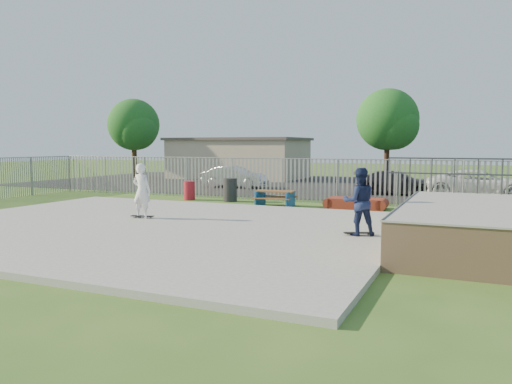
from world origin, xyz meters
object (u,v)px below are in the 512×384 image
at_px(tree_mid, 388,120).
at_px(car_dark, 397,183).
at_px(picnic_table, 275,198).
at_px(trash_bin_red, 189,191).
at_px(car_silver, 235,177).
at_px(skater_white, 142,191).
at_px(car_white, 480,184).
at_px(tree_left, 134,125).
at_px(skater_navy, 359,202).
at_px(funbox, 356,203).
at_px(trash_bin_grey, 230,190).

bearing_deg(tree_mid, car_dark, -77.09).
height_order(picnic_table, trash_bin_red, trash_bin_red).
xyz_separation_m(car_silver, skater_white, (3.19, -13.63, 0.40)).
bearing_deg(skater_white, car_white, -129.30).
bearing_deg(tree_left, car_white, -12.75).
relative_size(trash_bin_red, tree_mid, 0.14).
height_order(tree_left, skater_white, tree_left).
height_order(car_silver, car_white, car_white).
bearing_deg(tree_left, tree_mid, 6.57).
xyz_separation_m(car_white, tree_left, (-25.22, 5.71, 3.52)).
distance_m(tree_mid, skater_white, 21.82).
bearing_deg(picnic_table, car_white, 38.86).
xyz_separation_m(tree_left, skater_navy, (22.11, -19.11, -3.15)).
distance_m(tree_left, tree_mid, 19.54).
xyz_separation_m(picnic_table, funbox, (3.29, 0.76, -0.14)).
distance_m(car_dark, skater_navy, 13.48).
distance_m(car_dark, tree_mid, 8.91).
height_order(car_white, skater_navy, skater_navy).
bearing_deg(car_dark, skater_white, 152.67).
height_order(tree_mid, skater_navy, tree_mid).
bearing_deg(car_dark, car_silver, 86.32).
height_order(car_dark, tree_mid, tree_mid).
bearing_deg(tree_mid, skater_navy, -82.80).
distance_m(trash_bin_red, tree_mid, 16.43).
distance_m(funbox, car_white, 8.01).
height_order(picnic_table, trash_bin_grey, trash_bin_grey).
bearing_deg(trash_bin_red, skater_white, -71.71).
bearing_deg(car_silver, funbox, -130.00).
distance_m(car_white, tree_left, 26.09).
distance_m(funbox, car_silver, 11.42).
bearing_deg(skater_navy, trash_bin_grey, -68.60).
height_order(trash_bin_grey, skater_white, skater_white).
xyz_separation_m(trash_bin_red, tree_left, (-12.46, 12.13, 3.78)).
bearing_deg(trash_bin_red, tree_left, 135.77).
distance_m(funbox, tree_left, 24.18).
distance_m(trash_bin_red, skater_white, 7.06).
relative_size(funbox, car_white, 0.44).
bearing_deg(car_dark, trash_bin_grey, 132.46).
height_order(funbox, trash_bin_red, trash_bin_red).
bearing_deg(skater_navy, tree_left, -65.96).
relative_size(picnic_table, tree_left, 0.27).
distance_m(car_white, skater_white, 16.82).
height_order(trash_bin_red, skater_white, skater_white).
bearing_deg(funbox, skater_white, -133.45).
bearing_deg(tree_left, trash_bin_red, -44.23).
height_order(picnic_table, car_silver, car_silver).
height_order(funbox, car_white, car_white).
bearing_deg(skater_white, picnic_table, -113.84).
bearing_deg(skater_white, skater_navy, 177.25).
bearing_deg(trash_bin_red, funbox, -0.26).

